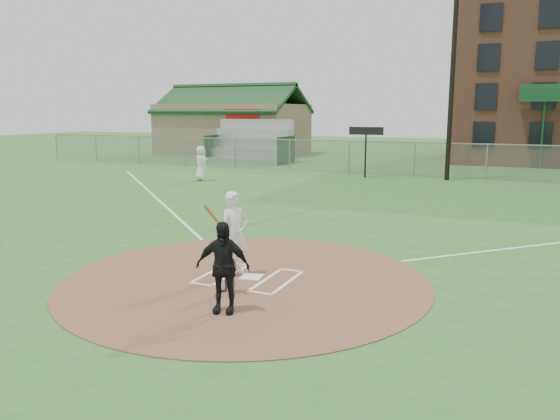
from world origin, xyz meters
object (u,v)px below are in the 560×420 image
at_px(home_plate, 252,277).
at_px(catcher, 229,272).
at_px(umpire, 223,267).
at_px(batter_at_plate, 235,234).
at_px(ondeck_player, 201,163).

relative_size(home_plate, catcher, 0.49).
bearing_deg(umpire, batter_at_plate, 98.00).
distance_m(home_plate, ondeck_player, 18.42).
bearing_deg(umpire, ondeck_player, 108.09).
bearing_deg(ondeck_player, home_plate, 151.08).
height_order(catcher, umpire, umpire).
bearing_deg(home_plate, batter_at_plate, 179.35).
bearing_deg(home_plate, catcher, -86.34).
bearing_deg(home_plate, ondeck_player, 125.09).
relative_size(umpire, batter_at_plate, 0.89).
distance_m(umpire, ondeck_player, 20.45).
height_order(ondeck_player, batter_at_plate, batter_at_plate).
bearing_deg(ondeck_player, umpire, 148.68).
distance_m(home_plate, umpire, 2.38).
bearing_deg(catcher, ondeck_player, 128.70).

